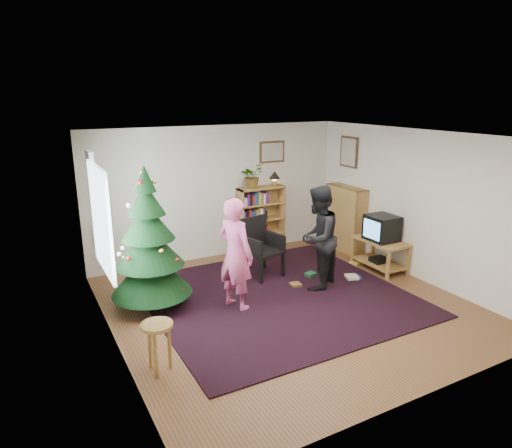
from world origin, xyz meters
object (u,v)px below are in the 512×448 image
crt_tv (382,228)px  potted_plant (252,176)px  stool (157,335)px  person_by_chair (318,238)px  person_standing (236,254)px  bookshelf_right (345,218)px  armchair (260,244)px  picture_back (272,152)px  bookshelf_back (261,219)px  tv_stand (380,252)px  table_lamp (275,176)px  picture_right (349,152)px  christmas_tree (150,250)px

crt_tv → potted_plant: bearing=129.9°
stool → person_by_chair: size_ratio=0.36×
crt_tv → person_standing: (-2.93, -0.15, 0.06)m
bookshelf_right → armchair: bookshelf_right is taller
bookshelf_right → crt_tv: (-0.12, -1.14, 0.11)m
picture_back → crt_tv: 2.58m
bookshelf_right → person_by_chair: (-1.59, -1.26, 0.18)m
picture_back → bookshelf_back: bearing=-156.8°
bookshelf_right → tv_stand: size_ratio=1.35×
bookshelf_right → person_by_chair: person_by_chair is taller
picture_back → stool: picture_back is taller
tv_stand → table_lamp: bearing=119.8°
picture_back → armchair: 2.08m
bookshelf_back → tv_stand: (1.39, -1.89, -0.34)m
picture_right → stool: size_ratio=1.00×
bookshelf_right → picture_back: bearing=53.3°
christmas_tree → table_lamp: size_ratio=7.34×
person_standing → table_lamp: bearing=-64.0°
tv_stand → table_lamp: table_lamp is taller
crt_tv → armchair: (-2.01, 0.81, -0.22)m
tv_stand → table_lamp: size_ratio=3.34×
crt_tv → stool: crt_tv is taller
armchair → table_lamp: size_ratio=3.53×
tv_stand → potted_plant: potted_plant is taller
crt_tv → potted_plant: potted_plant is taller
bookshelf_right → tv_stand: bookshelf_right is taller
picture_back → potted_plant: 0.67m
table_lamp → bookshelf_back: bearing=180.0°
christmas_tree → person_standing: bearing=-29.0°
armchair → crt_tv: bearing=-33.1°
armchair → person_by_chair: (0.54, -0.93, 0.29)m
picture_back → person_standing: bearing=-130.6°
tv_stand → armchair: 2.18m
christmas_tree → crt_tv: (4.01, -0.45, -0.11)m
bookshelf_back → person_standing: bearing=-127.2°
table_lamp → stool: bearing=-137.1°
tv_stand → picture_right: bearing=78.9°
christmas_tree → person_standing: size_ratio=1.28×
picture_right → crt_tv: size_ratio=1.17×
crt_tv → person_standing: person_standing is taller
armchair → potted_plant: size_ratio=2.13×
armchair → person_standing: size_ratio=0.61×
christmas_tree → bookshelf_right: 4.20m
picture_back → table_lamp: size_ratio=1.91×
crt_tv → tv_stand: bearing=-0.0°
person_standing → christmas_tree: bearing=39.2°
picture_right → bookshelf_right: picture_right is taller
christmas_tree → person_standing: 1.24m
person_standing → table_lamp: person_standing is taller
armchair → stool: (-2.41, -2.01, -0.08)m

